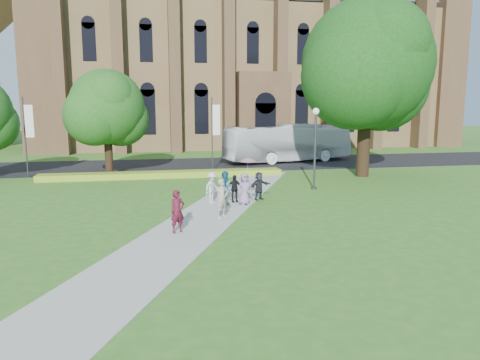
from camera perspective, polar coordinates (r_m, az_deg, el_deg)
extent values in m
plane|color=#336A20|center=(22.84, -3.32, -4.71)|extent=(160.00, 160.00, 0.00)
cube|color=black|center=(42.43, -6.91, 1.83)|extent=(160.00, 10.00, 0.02)
cube|color=#B2B2A8|center=(23.80, -3.64, -4.08)|extent=(15.58, 28.54, 0.04)
cube|color=gold|center=(35.58, -9.35, 0.66)|extent=(18.00, 1.40, 0.45)
cube|color=brown|center=(63.36, 0.86, 12.08)|extent=(52.00, 16.00, 17.00)
cube|color=brown|center=(56.39, -23.44, 13.69)|extent=(3.50, 3.50, 21.00)
cube|color=brown|center=(66.66, 23.89, 12.89)|extent=(3.50, 3.50, 21.00)
cube|color=brown|center=(54.52, 2.80, 8.29)|extent=(6.00, 2.50, 9.00)
cylinder|color=#38383D|center=(30.47, 9.11, 3.33)|extent=(0.14, 0.14, 4.80)
sphere|color=white|center=(30.31, 9.24, 8.26)|extent=(0.44, 0.44, 0.44)
cylinder|color=#38383D|center=(30.80, 9.00, -0.97)|extent=(0.36, 0.36, 0.15)
cylinder|color=#332114|center=(36.66, 14.87, 5.56)|extent=(0.96, 0.96, 6.60)
sphere|color=#113E11|center=(36.70, 15.22, 13.53)|extent=(9.60, 9.60, 9.60)
cylinder|color=#332114|center=(36.76, -15.74, 3.60)|extent=(0.60, 0.60, 4.12)
sphere|color=#1E4615|center=(36.60, -15.96, 8.57)|extent=(5.60, 5.60, 5.60)
cylinder|color=#38383D|center=(37.57, -3.42, 5.49)|extent=(0.10, 0.10, 6.00)
cube|color=white|center=(37.56, -2.90, 7.32)|extent=(0.60, 0.02, 2.40)
cylinder|color=#38383D|center=(38.35, -24.71, 4.72)|extent=(0.10, 0.10, 6.00)
cube|color=white|center=(38.21, -24.32, 6.54)|extent=(0.60, 0.02, 2.40)
imported|color=white|center=(44.57, 5.87, 4.49)|extent=(12.91, 5.73, 3.50)
imported|color=#4F1223|center=(20.22, -7.64, -3.82)|extent=(0.81, 0.71, 1.86)
imported|color=#185D7B|center=(25.38, -1.74, -1.02)|extent=(1.14, 1.14, 1.87)
imported|color=silver|center=(26.00, -3.41, -0.94)|extent=(1.26, 1.23, 1.73)
imported|color=black|center=(26.20, -0.70, -1.05)|extent=(0.94, 0.49, 1.54)
imported|color=gray|center=(25.48, 0.58, -1.11)|extent=(0.97, 0.76, 1.75)
imported|color=#25262D|center=(26.87, 2.33, -0.71)|extent=(1.52, 1.17, 1.61)
imported|color=#A29187|center=(22.59, -2.21, -2.25)|extent=(0.84, 0.78, 1.93)
imported|color=tan|center=(25.41, 0.94, 1.70)|extent=(0.88, 0.88, 0.74)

